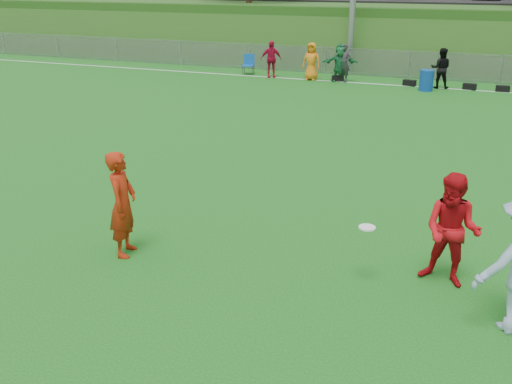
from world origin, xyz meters
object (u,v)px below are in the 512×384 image
at_px(player_red_left, 123,204).
at_px(player_red_center, 452,231).
at_px(frisbee, 367,228).
at_px(recycling_bin, 426,80).

height_order(player_red_left, player_red_center, player_red_left).
bearing_deg(frisbee, player_red_center, 20.77).
distance_m(player_red_center, recycling_bin, 16.44).
bearing_deg(recycling_bin, frisbee, -88.14).
bearing_deg(player_red_center, player_red_left, -157.29).
xyz_separation_m(player_red_left, frisbee, (4.14, 0.44, 0.04)).
bearing_deg(player_red_center, recycling_bin, 109.31).
xyz_separation_m(player_red_center, recycling_bin, (-1.78, 16.33, -0.49)).
bearing_deg(player_red_center, frisbee, -146.15).
relative_size(player_red_left, recycling_bin, 2.17).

